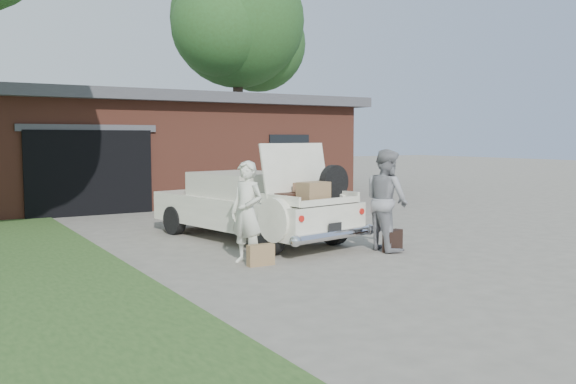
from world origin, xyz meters
TOP-DOWN VIEW (x-y plane):
  - ground at (0.00, 0.00)m, footprint 90.00×90.00m
  - house at (0.98, 11.47)m, footprint 12.80×7.80m
  - tree_right at (6.88, 16.06)m, footprint 6.65×5.78m
  - sedan at (0.30, 2.48)m, footprint 2.61×4.87m
  - woman_left at (-0.83, 0.49)m, footprint 0.60×0.70m
  - woman_right at (1.83, 0.24)m, footprint 0.75×0.93m
  - suitcase_left at (-0.72, 0.23)m, footprint 0.44×0.15m
  - suitcase_right at (1.86, 0.09)m, footprint 0.51×0.32m

SIDE VIEW (x-z plane):
  - ground at x=0.00m, z-range 0.00..0.00m
  - suitcase_left at x=-0.72m, z-range 0.00..0.34m
  - suitcase_right at x=1.86m, z-range 0.00..0.37m
  - sedan at x=0.30m, z-range -0.27..1.63m
  - woman_left at x=-0.83m, z-range 0.00..1.64m
  - woman_right at x=1.83m, z-range 0.00..1.80m
  - house at x=0.98m, z-range 0.02..3.32m
  - tree_right at x=6.88m, z-range 1.78..11.73m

